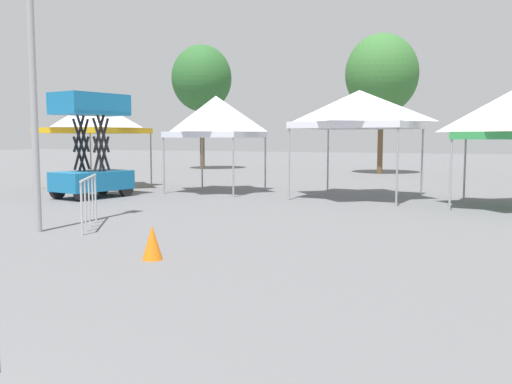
# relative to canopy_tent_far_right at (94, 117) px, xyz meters

# --- Properties ---
(canopy_tent_far_right) EXTENTS (3.17, 3.17, 3.30)m
(canopy_tent_far_right) POSITION_rel_canopy_tent_far_right_xyz_m (0.00, 0.00, 0.00)
(canopy_tent_far_right) COLOR #9E9EA3
(canopy_tent_far_right) RESTS_ON ground
(canopy_tent_left_of_center) EXTENTS (2.77, 2.77, 3.34)m
(canopy_tent_left_of_center) POSITION_rel_canopy_tent_far_right_xyz_m (4.97, 0.48, -0.06)
(canopy_tent_left_of_center) COLOR #9E9EA3
(canopy_tent_left_of_center) RESTS_ON ground
(canopy_tent_center) EXTENTS (3.67, 3.67, 3.37)m
(canopy_tent_center) POSITION_rel_canopy_tent_far_right_xyz_m (9.96, 0.67, 0.09)
(canopy_tent_center) COLOR #9E9EA3
(canopy_tent_center) RESTS_ON ground
(scissor_lift) EXTENTS (1.81, 2.52, 3.27)m
(scissor_lift) POSITION_rel_canopy_tent_far_right_xyz_m (2.26, -2.78, -1.64)
(scissor_lift) COLOR black
(scissor_lift) RESTS_ON ground
(tree_behind_tents_left) EXTENTS (3.58, 3.58, 7.42)m
(tree_behind_tents_left) POSITION_rel_canopy_tent_far_right_xyz_m (-2.62, 12.70, 2.74)
(tree_behind_tents_left) COLOR brown
(tree_behind_tents_left) RESTS_ON ground
(tree_behind_tents_center) EXTENTS (3.77, 3.77, 7.28)m
(tree_behind_tents_center) POSITION_rel_canopy_tent_far_right_xyz_m (8.12, 12.76, 2.50)
(tree_behind_tents_center) COLOR brown
(tree_behind_tents_center) RESTS_ON ground
(crowd_barrier_mid_lot) EXTENTS (1.19, 1.79, 1.08)m
(crowd_barrier_mid_lot) POSITION_rel_canopy_tent_far_right_xyz_m (6.22, -7.46, -1.93)
(crowd_barrier_mid_lot) COLOR #B7BABF
(crowd_barrier_mid_lot) RESTS_ON ground
(traffic_cone_near_barrier) EXTENTS (0.32, 0.32, 0.54)m
(traffic_cone_near_barrier) POSITION_rel_canopy_tent_far_right_xyz_m (9.26, -9.53, -2.41)
(traffic_cone_near_barrier) COLOR orange
(traffic_cone_near_barrier) RESTS_ON ground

